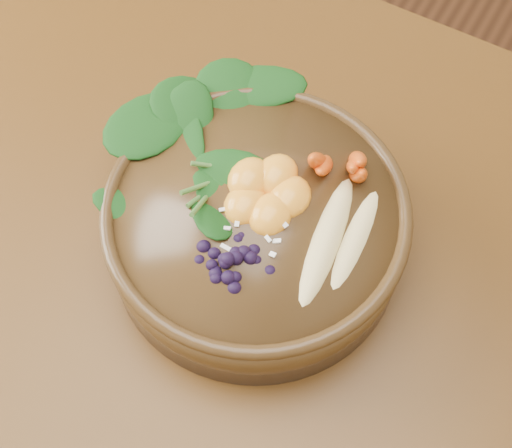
{
  "coord_description": "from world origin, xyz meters",
  "views": [
    {
      "loc": [
        0.41,
        -0.27,
        1.44
      ],
      "look_at": [
        0.23,
        0.04,
        0.8
      ],
      "focal_mm": 50.0,
      "sensor_mm": 36.0,
      "label": 1
    }
  ],
  "objects_px": {
    "blueberry_pile": "(229,252)",
    "kale_heap": "(240,130)",
    "banana_halves": "(343,232)",
    "carrot_cluster": "(344,141)",
    "dining_table": "(79,225)",
    "mandarin_cluster": "(266,185)",
    "stoneware_bowl": "(256,229)"
  },
  "relations": [
    {
      "from": "mandarin_cluster",
      "to": "kale_heap",
      "type": "bearing_deg",
      "value": 142.55
    },
    {
      "from": "banana_halves",
      "to": "mandarin_cluster",
      "type": "distance_m",
      "value": 0.09
    },
    {
      "from": "banana_halves",
      "to": "blueberry_pile",
      "type": "relative_size",
      "value": 1.24
    },
    {
      "from": "stoneware_bowl",
      "to": "blueberry_pile",
      "type": "height_order",
      "value": "blueberry_pile"
    },
    {
      "from": "dining_table",
      "to": "banana_halves",
      "type": "distance_m",
      "value": 0.38
    },
    {
      "from": "carrot_cluster",
      "to": "blueberry_pile",
      "type": "bearing_deg",
      "value": -109.55
    },
    {
      "from": "banana_halves",
      "to": "mandarin_cluster",
      "type": "height_order",
      "value": "mandarin_cluster"
    },
    {
      "from": "stoneware_bowl",
      "to": "carrot_cluster",
      "type": "bearing_deg",
      "value": 60.64
    },
    {
      "from": "dining_table",
      "to": "mandarin_cluster",
      "type": "distance_m",
      "value": 0.31
    },
    {
      "from": "kale_heap",
      "to": "banana_halves",
      "type": "height_order",
      "value": "kale_heap"
    },
    {
      "from": "banana_halves",
      "to": "carrot_cluster",
      "type": "bearing_deg",
      "value": 113.06
    },
    {
      "from": "stoneware_bowl",
      "to": "mandarin_cluster",
      "type": "relative_size",
      "value": 3.15
    },
    {
      "from": "dining_table",
      "to": "mandarin_cluster",
      "type": "height_order",
      "value": "mandarin_cluster"
    },
    {
      "from": "carrot_cluster",
      "to": "blueberry_pile",
      "type": "relative_size",
      "value": 0.6
    },
    {
      "from": "dining_table",
      "to": "kale_heap",
      "type": "height_order",
      "value": "kale_heap"
    },
    {
      "from": "kale_heap",
      "to": "banana_halves",
      "type": "bearing_deg",
      "value": -19.22
    },
    {
      "from": "blueberry_pile",
      "to": "kale_heap",
      "type": "bearing_deg",
      "value": 116.13
    },
    {
      "from": "stoneware_bowl",
      "to": "kale_heap",
      "type": "xyz_separation_m",
      "value": [
        -0.05,
        0.06,
        0.06
      ]
    },
    {
      "from": "kale_heap",
      "to": "blueberry_pile",
      "type": "distance_m",
      "value": 0.14
    },
    {
      "from": "carrot_cluster",
      "to": "mandarin_cluster",
      "type": "height_order",
      "value": "carrot_cluster"
    },
    {
      "from": "kale_heap",
      "to": "banana_halves",
      "type": "distance_m",
      "value": 0.15
    },
    {
      "from": "dining_table",
      "to": "blueberry_pile",
      "type": "relative_size",
      "value": 11.21
    },
    {
      "from": "stoneware_bowl",
      "to": "kale_heap",
      "type": "relative_size",
      "value": 1.53
    },
    {
      "from": "banana_halves",
      "to": "blueberry_pile",
      "type": "distance_m",
      "value": 0.11
    },
    {
      "from": "kale_heap",
      "to": "blueberry_pile",
      "type": "xyz_separation_m",
      "value": [
        0.06,
        -0.12,
        -0.0
      ]
    },
    {
      "from": "carrot_cluster",
      "to": "mandarin_cluster",
      "type": "relative_size",
      "value": 0.87
    },
    {
      "from": "kale_heap",
      "to": "carrot_cluster",
      "type": "height_order",
      "value": "carrot_cluster"
    },
    {
      "from": "mandarin_cluster",
      "to": "blueberry_pile",
      "type": "relative_size",
      "value": 0.69
    },
    {
      "from": "mandarin_cluster",
      "to": "carrot_cluster",
      "type": "bearing_deg",
      "value": 54.53
    },
    {
      "from": "banana_halves",
      "to": "blueberry_pile",
      "type": "xyz_separation_m",
      "value": [
        -0.08,
        -0.07,
        0.01
      ]
    },
    {
      "from": "carrot_cluster",
      "to": "kale_heap",
      "type": "bearing_deg",
      "value": -169.49
    },
    {
      "from": "stoneware_bowl",
      "to": "banana_halves",
      "type": "bearing_deg",
      "value": 7.07
    }
  ]
}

